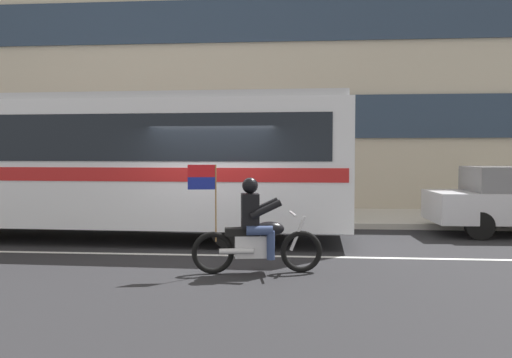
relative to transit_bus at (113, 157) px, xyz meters
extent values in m
plane|color=black|center=(2.49, -1.19, -1.88)|extent=(60.00, 60.00, 0.00)
cube|color=#B7B2A8|center=(2.49, 3.91, -1.81)|extent=(28.00, 3.80, 0.15)
cube|color=silver|center=(2.49, -1.79, -1.88)|extent=(26.60, 0.14, 0.01)
cube|color=#B2A893|center=(2.49, 6.21, 2.62)|extent=(28.00, 0.80, 9.01)
cube|color=#233347|center=(2.49, 5.77, 1.27)|extent=(25.76, 0.10, 1.40)
cube|color=#233347|center=(2.49, 5.77, 4.43)|extent=(25.76, 0.10, 1.40)
cube|color=silver|center=(0.00, 0.01, -0.15)|extent=(10.77, 2.88, 2.70)
cube|color=black|center=(0.00, 0.01, 0.40)|extent=(9.91, 2.90, 0.96)
cube|color=red|center=(0.00, 0.01, -0.35)|extent=(10.56, 2.91, 0.28)
cube|color=#BABCC3|center=(0.00, 0.01, 1.26)|extent=(10.55, 2.75, 0.16)
cylinder|color=black|center=(2.94, -1.17, -1.36)|extent=(1.04, 0.30, 1.04)
torus|color=black|center=(4.29, -3.11, -1.54)|extent=(0.70, 0.20, 0.69)
torus|color=black|center=(2.86, -3.35, -1.54)|extent=(0.70, 0.20, 0.69)
cube|color=silver|center=(3.52, -3.24, -1.44)|extent=(0.68, 0.38, 0.36)
ellipsoid|color=black|center=(3.77, -3.20, -1.16)|extent=(0.52, 0.36, 0.24)
cube|color=black|center=(3.33, -3.27, -1.20)|extent=(0.60, 0.35, 0.12)
cylinder|color=silver|center=(4.23, -3.12, -1.24)|extent=(0.28, 0.10, 0.58)
cylinder|color=silver|center=(4.15, -3.14, -0.92)|extent=(0.14, 0.64, 0.04)
cylinder|color=silver|center=(3.25, -3.45, -1.49)|extent=(0.56, 0.18, 0.09)
cube|color=black|center=(3.46, -3.25, -0.86)|extent=(0.34, 0.40, 0.56)
sphere|color=black|center=(3.46, -3.25, -0.45)|extent=(0.26, 0.26, 0.26)
cylinder|color=navy|center=(3.56, -3.05, -1.16)|extent=(0.44, 0.22, 0.15)
cylinder|color=navy|center=(3.74, -3.02, -1.40)|extent=(0.13, 0.13, 0.46)
cylinder|color=navy|center=(3.62, -3.41, -1.16)|extent=(0.44, 0.22, 0.15)
cylinder|color=navy|center=(3.80, -3.38, -1.40)|extent=(0.13, 0.13, 0.46)
cylinder|color=black|center=(3.66, -3.02, -0.82)|extent=(0.53, 0.19, 0.32)
cylinder|color=black|center=(3.72, -3.41, -0.82)|extent=(0.53, 0.19, 0.32)
cylinder|color=olive|center=(2.91, -3.34, -0.73)|extent=(0.02, 0.02, 1.25)
cube|color=red|center=(2.68, -3.38, -0.21)|extent=(0.44, 0.09, 0.20)
cube|color=navy|center=(2.68, -3.38, -0.41)|extent=(0.44, 0.09, 0.20)
cylinder|color=black|center=(8.30, 0.55, -1.56)|extent=(0.64, 0.22, 0.64)
cylinder|color=#4C8C3F|center=(5.45, 2.86, -1.44)|extent=(0.22, 0.22, 0.58)
sphere|color=#4C8C3F|center=(5.45, 2.86, -1.08)|extent=(0.20, 0.20, 0.20)
cylinder|color=#4C8C3F|center=(5.45, 2.72, -1.41)|extent=(0.09, 0.10, 0.09)
camera|label=1|loc=(4.30, -11.85, 0.07)|focal=37.47mm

